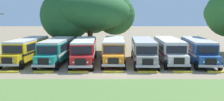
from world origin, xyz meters
TOP-DOWN VIEW (x-y plane):
  - ground_plane at (0.00, 0.00)m, footprint 220.00×220.00m
  - foreground_grass_strip at (0.00, -7.43)m, footprint 80.00×8.10m
  - parked_bus_slot_0 at (-10.67, 5.99)m, footprint 3.22×10.92m
  - parked_bus_slot_1 at (-6.85, 5.44)m, footprint 3.07×10.89m
  - parked_bus_slot_2 at (-3.46, 5.12)m, footprint 2.96×10.88m
  - parked_bus_slot_3 at (0.13, 5.77)m, footprint 2.86×10.86m
  - parked_bus_slot_4 at (3.70, 5.22)m, footprint 3.04×10.89m
  - parked_bus_slot_5 at (6.93, 5.73)m, footprint 2.94×10.87m
  - parked_bus_slot_6 at (10.36, 5.31)m, footprint 3.50×10.96m
  - curb_wheelstop_0 at (-10.50, -0.63)m, footprint 2.00×0.36m
  - curb_wheelstop_1 at (-7.00, -0.63)m, footprint 2.00×0.36m
  - curb_wheelstop_2 at (-3.50, -0.63)m, footprint 2.00×0.36m
  - curb_wheelstop_3 at (0.00, -0.63)m, footprint 2.00×0.36m
  - curb_wheelstop_4 at (3.50, -0.63)m, footprint 2.00×0.36m
  - curb_wheelstop_5 at (7.00, -0.63)m, footprint 2.00×0.36m
  - curb_wheelstop_6 at (10.50, -0.63)m, footprint 2.00×0.36m
  - broad_shade_tree at (-3.79, 15.13)m, footprint 14.39×13.56m

SIDE VIEW (x-z plane):
  - ground_plane at x=0.00m, z-range 0.00..0.00m
  - foreground_grass_strip at x=0.00m, z-range 0.00..0.01m
  - curb_wheelstop_0 at x=-10.50m, z-range 0.00..0.15m
  - curb_wheelstop_1 at x=-7.00m, z-range 0.00..0.15m
  - curb_wheelstop_2 at x=-3.50m, z-range 0.00..0.15m
  - curb_wheelstop_3 at x=0.00m, z-range 0.00..0.15m
  - curb_wheelstop_4 at x=3.50m, z-range 0.00..0.15m
  - curb_wheelstop_5 at x=7.00m, z-range 0.00..0.15m
  - curb_wheelstop_6 at x=10.50m, z-range 0.00..0.15m
  - parked_bus_slot_0 at x=-10.67m, z-range 0.17..2.99m
  - parked_bus_slot_1 at x=-6.85m, z-range 0.17..2.99m
  - parked_bus_slot_2 at x=-3.46m, z-range 0.17..2.99m
  - parked_bus_slot_3 at x=0.13m, z-range 0.17..2.99m
  - parked_bus_slot_4 at x=3.70m, z-range 0.17..2.99m
  - parked_bus_slot_5 at x=6.93m, z-range 0.17..2.99m
  - parked_bus_slot_6 at x=10.36m, z-range 0.17..2.99m
  - broad_shade_tree at x=-3.79m, z-range 0.93..11.33m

